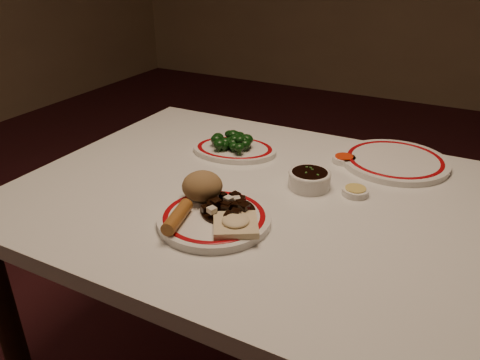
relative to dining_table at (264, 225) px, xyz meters
name	(u,v)px	position (x,y,z in m)	size (l,w,h in m)	color
dining_table	(264,225)	(0.00, 0.00, 0.00)	(1.20, 0.90, 0.75)	white
main_plate	(214,218)	(-0.04, -0.18, 0.10)	(0.32, 0.32, 0.02)	white
rice_mound	(202,186)	(-0.10, -0.12, 0.14)	(0.09, 0.09, 0.07)	olive
spring_roll	(177,217)	(-0.09, -0.24, 0.12)	(0.03, 0.03, 0.11)	#A36428
fried_wonton	(236,224)	(0.03, -0.20, 0.12)	(0.12, 0.12, 0.03)	beige
stirfry_heap	(228,208)	(-0.02, -0.15, 0.12)	(0.12, 0.12, 0.03)	black
broccoli_plate	(235,149)	(-0.18, 0.18, 0.10)	(0.28, 0.25, 0.02)	white
broccoli_pile	(233,140)	(-0.19, 0.18, 0.13)	(0.13, 0.12, 0.05)	#23471C
soy_bowl	(309,180)	(0.09, 0.08, 0.11)	(0.10, 0.10, 0.04)	white
sweet_sour_dish	(344,159)	(0.12, 0.26, 0.10)	(0.06, 0.06, 0.02)	white
mustard_dish	(355,191)	(0.20, 0.09, 0.10)	(0.06, 0.06, 0.02)	white
far_plate	(395,161)	(0.25, 0.32, 0.10)	(0.37, 0.37, 0.02)	white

